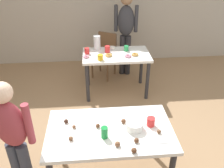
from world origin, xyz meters
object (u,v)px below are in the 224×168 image
at_px(person_girl_near, 13,135).
at_px(person_adult_far, 126,28).
at_px(mixing_bowl, 135,126).
at_px(pitcher_far, 97,43).
at_px(dining_table_far, 116,60).
at_px(dining_table_near, 110,137).
at_px(soda_can, 104,133).
at_px(chair_far_table, 105,52).

distance_m(person_girl_near, person_adult_far, 3.04).
relative_size(mixing_bowl, pitcher_far, 0.74).
height_order(dining_table_far, person_adult_far, person_adult_far).
relative_size(dining_table_near, soda_can, 10.51).
relative_size(chair_far_table, soda_can, 7.13).
relative_size(chair_far_table, mixing_bowl, 4.86).
bearing_deg(person_girl_near, dining_table_near, 5.54).
height_order(dining_table_near, chair_far_table, chair_far_table).
height_order(person_adult_far, pitcher_far, person_adult_far).
bearing_deg(person_adult_far, dining_table_near, -101.14).
relative_size(person_girl_near, person_adult_far, 0.86).
bearing_deg(soda_can, dining_table_far, 80.93).
bearing_deg(soda_can, mixing_bowl, 17.43).
xyz_separation_m(mixing_bowl, pitcher_far, (-0.30, 2.16, 0.08)).
distance_m(dining_table_near, soda_can, 0.20).
xyz_separation_m(dining_table_far, person_adult_far, (0.25, 0.69, 0.35)).
xyz_separation_m(chair_far_table, soda_can, (-0.17, -2.69, 0.31)).
height_order(dining_table_near, pitcher_far, pitcher_far).
bearing_deg(dining_table_far, pitcher_far, 142.04).
bearing_deg(chair_far_table, dining_table_far, -77.66).
bearing_deg(pitcher_far, dining_table_near, -88.53).
distance_m(dining_table_far, person_adult_far, 0.82).
xyz_separation_m(person_girl_near, person_adult_far, (1.43, 2.68, 0.15)).
height_order(person_adult_far, mixing_bowl, person_adult_far).
bearing_deg(dining_table_near, pitcher_far, 91.47).
relative_size(soda_can, pitcher_far, 0.51).
relative_size(dining_table_near, chair_far_table, 1.47).
bearing_deg(dining_table_near, dining_table_far, 82.21).
bearing_deg(dining_table_far, dining_table_near, -97.79).
bearing_deg(dining_table_far, chair_far_table, 102.34).
distance_m(dining_table_far, soda_can, 2.04).
xyz_separation_m(chair_far_table, person_girl_near, (-1.03, -2.67, 0.33)).
distance_m(person_girl_near, mixing_bowl, 1.17).
relative_size(person_adult_far, pitcher_far, 6.73).
bearing_deg(chair_far_table, person_girl_near, -111.14).
bearing_deg(person_girl_near, dining_table_far, 59.30).
distance_m(person_girl_near, soda_can, 0.86).
xyz_separation_m(person_girl_near, mixing_bowl, (1.17, 0.08, -0.04)).
height_order(chair_far_table, person_girl_near, person_girl_near).
bearing_deg(chair_far_table, mixing_bowl, -86.95).
relative_size(dining_table_near, mixing_bowl, 7.16).
bearing_deg(person_girl_near, person_adult_far, 61.91).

